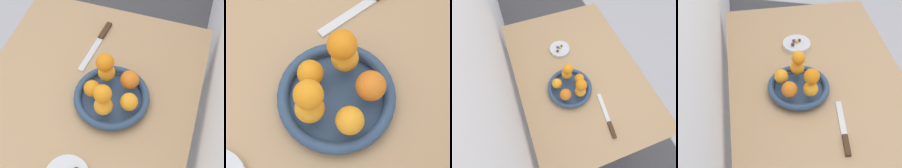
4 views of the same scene
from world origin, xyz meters
TOP-DOWN VIEW (x-y plane):
  - ground_plane at (0.00, 0.00)m, footprint 6.00×6.00m
  - dining_table at (0.00, 0.00)m, footprint 1.10×0.76m
  - fruit_bowl at (-0.11, 0.09)m, footprint 0.26×0.26m
  - candy_dish at (0.19, 0.05)m, footprint 0.13×0.13m
  - orange_0 at (-0.08, 0.16)m, footprint 0.06×0.06m
  - orange_1 at (-0.16, 0.14)m, footprint 0.06×0.06m
  - orange_2 at (-0.17, 0.05)m, footprint 0.06×0.06m
  - orange_3 at (-0.09, 0.03)m, footprint 0.06×0.06m
  - orange_4 at (-0.04, 0.09)m, footprint 0.06×0.06m
  - orange_5 at (-0.16, 0.05)m, footprint 0.06×0.06m
  - orange_6 at (-0.05, 0.08)m, footprint 0.06×0.06m
  - candy_ball_0 at (0.20, 0.06)m, footprint 0.01×0.01m
  - candy_ball_1 at (0.20, 0.06)m, footprint 0.02×0.02m
  - candy_ball_2 at (0.17, 0.07)m, footprint 0.02×0.02m
  - candy_ball_3 at (0.20, 0.03)m, footprint 0.01×0.01m
  - candy_ball_4 at (0.19, 0.05)m, footprint 0.02×0.02m
  - knife at (-0.35, -0.04)m, footprint 0.26×0.05m

SIDE VIEW (x-z plane):
  - ground_plane at x=0.00m, z-range 0.00..0.00m
  - dining_table at x=0.00m, z-range 0.28..1.02m
  - knife at x=-0.35m, z-range 0.74..0.75m
  - candy_dish at x=0.19m, z-range 0.74..0.76m
  - fruit_bowl at x=-0.11m, z-range 0.74..0.78m
  - candy_ball_3 at x=0.20m, z-range 0.76..0.78m
  - candy_ball_0 at x=0.20m, z-range 0.76..0.78m
  - candy_ball_1 at x=0.20m, z-range 0.76..0.78m
  - candy_ball_4 at x=0.19m, z-range 0.76..0.78m
  - candy_ball_2 at x=0.17m, z-range 0.76..0.78m
  - orange_3 at x=-0.09m, z-range 0.78..0.84m
  - orange_0 at x=-0.08m, z-range 0.78..0.84m
  - orange_2 at x=-0.17m, z-range 0.78..0.84m
  - orange_4 at x=-0.04m, z-range 0.78..0.84m
  - orange_1 at x=-0.16m, z-range 0.78..0.84m
  - orange_6 at x=-0.05m, z-range 0.84..0.90m
  - orange_5 at x=-0.16m, z-range 0.84..0.90m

